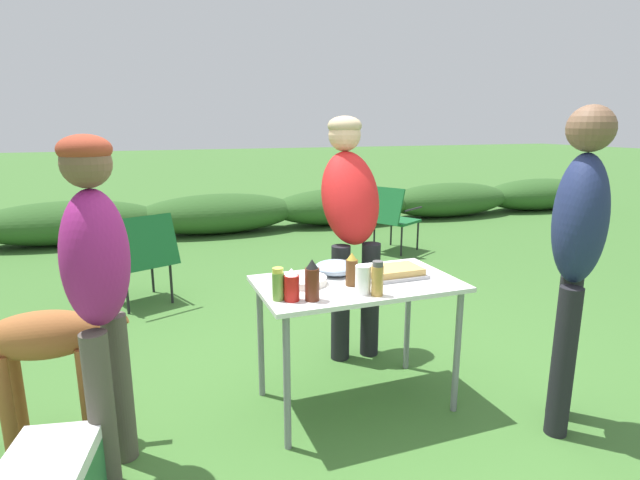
{
  "coord_description": "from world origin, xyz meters",
  "views": [
    {
      "loc": [
        -1.1,
        -2.39,
        1.59
      ],
      "look_at": [
        -0.07,
        0.41,
        0.89
      ],
      "focal_mm": 28.0,
      "sensor_mm": 36.0,
      "label": 1
    }
  ],
  "objects_px": {
    "beer_bottle": "(352,270)",
    "standing_person_in_gray_fleece": "(351,211)",
    "camp_chair_green_behind_table": "(143,255)",
    "camp_chair_near_hedge": "(392,216)",
    "relish_jar": "(278,284)",
    "food_tray": "(393,272)",
    "plate_stack": "(304,280)",
    "mixing_bowl": "(336,268)",
    "folding_table": "(357,295)",
    "standing_person_with_beanie": "(98,276)",
    "bbq_sauce_bottle": "(312,281)",
    "standing_person_in_dark_puffer": "(577,241)",
    "spice_jar": "(377,279)",
    "ketchup_bottle": "(292,285)",
    "dog": "(34,346)",
    "paper_cup_stack": "(363,280)"
  },
  "relations": [
    {
      "from": "paper_cup_stack",
      "to": "standing_person_with_beanie",
      "type": "height_order",
      "value": "standing_person_with_beanie"
    },
    {
      "from": "plate_stack",
      "to": "camp_chair_near_hedge",
      "type": "bearing_deg",
      "value": 54.17
    },
    {
      "from": "beer_bottle",
      "to": "standing_person_in_dark_puffer",
      "type": "relative_size",
      "value": 0.11
    },
    {
      "from": "ketchup_bottle",
      "to": "standing_person_in_gray_fleece",
      "type": "relative_size",
      "value": 0.1
    },
    {
      "from": "food_tray",
      "to": "mixing_bowl",
      "type": "height_order",
      "value": "mixing_bowl"
    },
    {
      "from": "folding_table",
      "to": "beer_bottle",
      "type": "distance_m",
      "value": 0.18
    },
    {
      "from": "dog",
      "to": "standing_person_in_dark_puffer",
      "type": "bearing_deg",
      "value": -100.96
    },
    {
      "from": "spice_jar",
      "to": "food_tray",
      "type": "bearing_deg",
      "value": 48.02
    },
    {
      "from": "folding_table",
      "to": "camp_chair_green_behind_table",
      "type": "relative_size",
      "value": 1.32
    },
    {
      "from": "camp_chair_green_behind_table",
      "to": "camp_chair_near_hedge",
      "type": "bearing_deg",
      "value": -4.1
    },
    {
      "from": "standing_person_in_dark_puffer",
      "to": "standing_person_in_gray_fleece",
      "type": "bearing_deg",
      "value": -103.98
    },
    {
      "from": "food_tray",
      "to": "bbq_sauce_bottle",
      "type": "bearing_deg",
      "value": -159.88
    },
    {
      "from": "ketchup_bottle",
      "to": "standing_person_with_beanie",
      "type": "height_order",
      "value": "standing_person_with_beanie"
    },
    {
      "from": "paper_cup_stack",
      "to": "standing_person_in_dark_puffer",
      "type": "relative_size",
      "value": 0.09
    },
    {
      "from": "bbq_sauce_bottle",
      "to": "relish_jar",
      "type": "xyz_separation_m",
      "value": [
        -0.16,
        0.06,
        -0.02
      ]
    },
    {
      "from": "spice_jar",
      "to": "camp_chair_near_hedge",
      "type": "xyz_separation_m",
      "value": [
        1.87,
        3.29,
        -0.36
      ]
    },
    {
      "from": "beer_bottle",
      "to": "camp_chair_near_hedge",
      "type": "xyz_separation_m",
      "value": [
        1.92,
        3.1,
        -0.36
      ]
    },
    {
      "from": "beer_bottle",
      "to": "standing_person_in_dark_puffer",
      "type": "bearing_deg",
      "value": -27.53
    },
    {
      "from": "spice_jar",
      "to": "standing_person_in_gray_fleece",
      "type": "height_order",
      "value": "standing_person_in_gray_fleece"
    },
    {
      "from": "spice_jar",
      "to": "relish_jar",
      "type": "distance_m",
      "value": 0.5
    },
    {
      "from": "folding_table",
      "to": "ketchup_bottle",
      "type": "height_order",
      "value": "ketchup_bottle"
    },
    {
      "from": "bbq_sauce_bottle",
      "to": "standing_person_with_beanie",
      "type": "height_order",
      "value": "standing_person_with_beanie"
    },
    {
      "from": "beer_bottle",
      "to": "standing_person_in_gray_fleece",
      "type": "relative_size",
      "value": 0.11
    },
    {
      "from": "mixing_bowl",
      "to": "plate_stack",
      "type": "bearing_deg",
      "value": -154.31
    },
    {
      "from": "ketchup_bottle",
      "to": "standing_person_in_dark_puffer",
      "type": "distance_m",
      "value": 1.44
    },
    {
      "from": "relish_jar",
      "to": "camp_chair_near_hedge",
      "type": "height_order",
      "value": "relish_jar"
    },
    {
      "from": "relish_jar",
      "to": "dog",
      "type": "distance_m",
      "value": 1.22
    },
    {
      "from": "mixing_bowl",
      "to": "standing_person_in_gray_fleece",
      "type": "relative_size",
      "value": 0.15
    },
    {
      "from": "folding_table",
      "to": "standing_person_with_beanie",
      "type": "distance_m",
      "value": 1.33
    },
    {
      "from": "bbq_sauce_bottle",
      "to": "standing_person_in_dark_puffer",
      "type": "relative_size",
      "value": 0.12
    },
    {
      "from": "paper_cup_stack",
      "to": "camp_chair_near_hedge",
      "type": "bearing_deg",
      "value": 59.32
    },
    {
      "from": "mixing_bowl",
      "to": "ketchup_bottle",
      "type": "distance_m",
      "value": 0.5
    },
    {
      "from": "relish_jar",
      "to": "camp_chair_green_behind_table",
      "type": "relative_size",
      "value": 0.2
    },
    {
      "from": "bbq_sauce_bottle",
      "to": "relish_jar",
      "type": "distance_m",
      "value": 0.17
    },
    {
      "from": "standing_person_in_gray_fleece",
      "to": "standing_person_in_dark_puffer",
      "type": "distance_m",
      "value": 1.41
    },
    {
      "from": "mixing_bowl",
      "to": "dog",
      "type": "xyz_separation_m",
      "value": [
        -1.57,
        0.01,
        -0.24
      ]
    },
    {
      "from": "folding_table",
      "to": "bbq_sauce_bottle",
      "type": "height_order",
      "value": "bbq_sauce_bottle"
    },
    {
      "from": "food_tray",
      "to": "plate_stack",
      "type": "distance_m",
      "value": 0.52
    },
    {
      "from": "plate_stack",
      "to": "beer_bottle",
      "type": "distance_m",
      "value": 0.27
    },
    {
      "from": "plate_stack",
      "to": "dog",
      "type": "height_order",
      "value": "plate_stack"
    },
    {
      "from": "mixing_bowl",
      "to": "camp_chair_near_hedge",
      "type": "xyz_separation_m",
      "value": [
        1.92,
        2.87,
        -0.31
      ]
    },
    {
      "from": "food_tray",
      "to": "plate_stack",
      "type": "xyz_separation_m",
      "value": [
        -0.51,
        0.05,
        -0.01
      ]
    },
    {
      "from": "paper_cup_stack",
      "to": "spice_jar",
      "type": "distance_m",
      "value": 0.08
    },
    {
      "from": "plate_stack",
      "to": "bbq_sauce_bottle",
      "type": "relative_size",
      "value": 1.21
    },
    {
      "from": "bbq_sauce_bottle",
      "to": "dog",
      "type": "height_order",
      "value": "bbq_sauce_bottle"
    },
    {
      "from": "bbq_sauce_bottle",
      "to": "relish_jar",
      "type": "relative_size",
      "value": 1.28
    },
    {
      "from": "paper_cup_stack",
      "to": "ketchup_bottle",
      "type": "height_order",
      "value": "ketchup_bottle"
    },
    {
      "from": "standing_person_in_dark_puffer",
      "to": "camp_chair_green_behind_table",
      "type": "distance_m",
      "value": 3.4
    },
    {
      "from": "folding_table",
      "to": "camp_chair_near_hedge",
      "type": "bearing_deg",
      "value": 58.53
    },
    {
      "from": "camp_chair_green_behind_table",
      "to": "mixing_bowl",
      "type": "bearing_deg",
      "value": -83.46
    }
  ]
}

